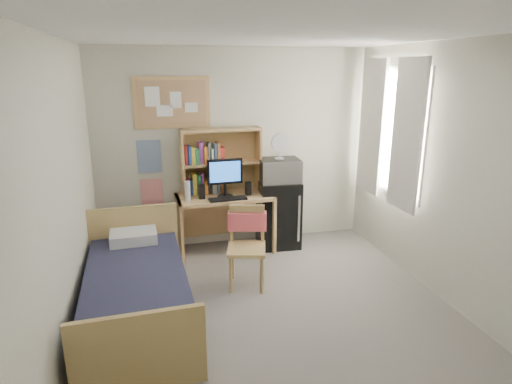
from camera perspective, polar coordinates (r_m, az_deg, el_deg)
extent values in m
cube|color=gray|center=(4.27, 2.83, -17.05)|extent=(3.60, 4.20, 0.02)
cube|color=white|center=(3.59, 3.45, 20.48)|extent=(3.60, 4.20, 0.02)
cube|color=beige|center=(5.71, -2.94, 5.77)|extent=(3.60, 0.04, 2.60)
cube|color=beige|center=(1.97, 21.64, -16.61)|extent=(3.60, 0.04, 2.60)
cube|color=beige|center=(3.65, -25.07, -1.76)|extent=(0.04, 4.20, 2.60)
cube|color=beige|center=(4.56, 25.34, 1.55)|extent=(0.04, 4.20, 2.60)
cube|color=white|center=(5.45, 17.48, 7.74)|extent=(0.10, 1.40, 1.70)
cube|color=white|center=(5.09, 19.48, 7.02)|extent=(0.04, 0.55, 1.70)
cube|color=white|center=(5.77, 15.20, 8.36)|extent=(0.04, 0.55, 1.70)
cube|color=tan|center=(5.53, -11.14, 11.63)|extent=(0.94, 0.03, 0.64)
cube|color=#244C91|center=(5.62, -14.05, 4.61)|extent=(0.30, 0.01, 0.42)
cube|color=red|center=(5.73, -13.73, 0.00)|extent=(0.28, 0.01, 0.36)
cube|color=tan|center=(5.61, -4.16, -4.18)|extent=(1.25, 0.67, 0.76)
cube|color=tan|center=(4.68, -1.27, -7.54)|extent=(0.54, 0.54, 0.89)
cube|color=black|center=(5.78, 2.98, -2.82)|extent=(0.56, 0.56, 0.90)
cube|color=#1C1D32|center=(4.29, -15.55, -13.33)|extent=(1.02, 1.93, 0.52)
cube|color=tan|center=(5.53, -4.66, 4.14)|extent=(1.04, 0.31, 0.84)
cube|color=black|center=(5.37, -4.16, 1.81)|extent=(0.45, 0.06, 0.48)
cube|color=black|center=(5.30, -3.78, -0.92)|extent=(0.48, 0.17, 0.02)
cube|color=black|center=(5.36, -7.26, 0.05)|extent=(0.08, 0.08, 0.18)
cube|color=black|center=(5.48, -1.06, 0.49)|extent=(0.07, 0.07, 0.17)
cylinder|color=silver|center=(5.29, -9.12, 0.12)|extent=(0.08, 0.08, 0.25)
cube|color=#FA5F66|center=(4.78, -1.19, -3.87)|extent=(0.45, 0.24, 0.21)
cube|color=silver|center=(5.60, 3.12, 2.92)|extent=(0.54, 0.42, 0.30)
cylinder|color=silver|center=(5.54, 3.16, 5.98)|extent=(0.26, 0.26, 0.31)
cube|color=silver|center=(4.84, -16.01, -5.73)|extent=(0.50, 0.36, 0.12)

